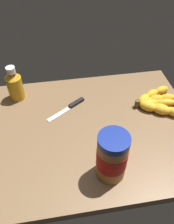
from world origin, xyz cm
name	(u,v)px	position (x,y,z in cm)	size (l,w,h in cm)	color
ground_plane	(93,130)	(0.00, 0.00, -1.58)	(74.89, 59.17, 3.16)	brown
banana_bunch	(160,103)	(-27.29, -6.67, 1.62)	(23.06, 18.36, 3.71)	gold
peanut_butter_jar	(112,157)	(-1.64, 18.83, 8.18)	(8.87, 8.87, 16.52)	#9E602D
honey_bottle	(15,85)	(27.39, -21.07, 6.47)	(6.07, 6.07, 14.48)	orange
butter_knife	(69,107)	(7.38, -11.27, 0.48)	(15.52, 11.01, 1.20)	silver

